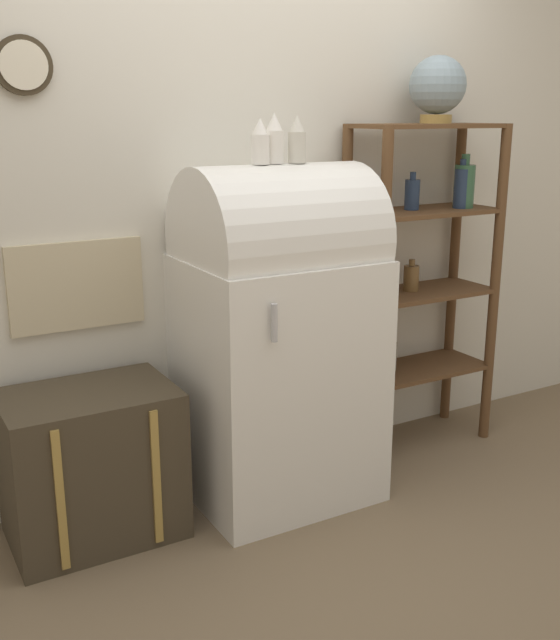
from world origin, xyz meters
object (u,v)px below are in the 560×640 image
object	(u,v)px
refrigerator	(278,332)
vase_left	(260,143)
vase_center	(274,140)
globe	(438,86)
vase_right	(297,141)
suitcase_trunk	(92,464)

from	to	relation	value
refrigerator	vase_left	distance (m)	0.78
refrigerator	vase_left	world-z (taller)	vase_left
vase_center	globe	bearing A→B (deg)	8.18
globe	vase_right	bearing A→B (deg)	-169.89
refrigerator	globe	bearing A→B (deg)	8.75
suitcase_trunk	refrigerator	bearing A→B (deg)	-3.77
globe	vase_center	bearing A→B (deg)	-171.82
suitcase_trunk	vase_left	bearing A→B (deg)	-4.89
refrigerator	vase_center	distance (m)	0.78
suitcase_trunk	vase_left	distance (m)	1.41
refrigerator	suitcase_trunk	distance (m)	0.92
globe	vase_left	world-z (taller)	globe
globe	vase_center	world-z (taller)	globe
suitcase_trunk	vase_right	bearing A→B (deg)	-3.91
vase_right	globe	bearing A→B (deg)	10.11
globe	vase_center	distance (m)	0.97
suitcase_trunk	globe	xyz separation A→B (m)	(1.73, 0.09, 1.44)
vase_right	suitcase_trunk	bearing A→B (deg)	176.09
globe	vase_right	xyz separation A→B (m)	(-0.84, -0.15, -0.22)
vase_center	vase_right	distance (m)	0.10
globe	vase_left	xyz separation A→B (m)	(-1.01, -0.15, -0.23)
globe	suitcase_trunk	bearing A→B (deg)	-177.05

